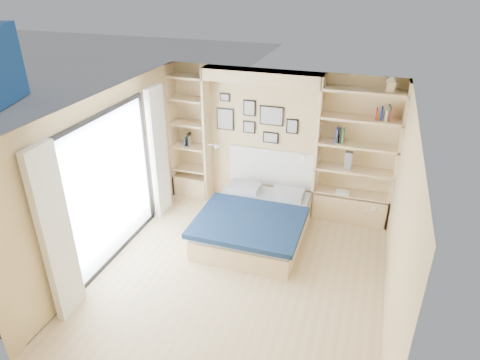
% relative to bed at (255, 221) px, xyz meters
% --- Properties ---
extents(ground, '(4.50, 4.50, 0.00)m').
position_rel_bed_xyz_m(ground, '(0.08, -1.07, -0.27)').
color(ground, tan).
rests_on(ground, ground).
extents(room_shell, '(4.50, 4.50, 4.50)m').
position_rel_bed_xyz_m(room_shell, '(-0.30, 0.45, 0.81)').
color(room_shell, tan).
rests_on(room_shell, ground).
extents(bed, '(1.65, 2.20, 1.07)m').
position_rel_bed_xyz_m(bed, '(0.00, 0.00, 0.00)').
color(bed, '#E3C288').
rests_on(bed, ground).
extents(photo_gallery, '(1.48, 0.02, 0.82)m').
position_rel_bed_xyz_m(photo_gallery, '(-0.37, 1.16, 1.34)').
color(photo_gallery, black).
rests_on(photo_gallery, ground).
extents(reading_lamps, '(1.92, 0.12, 0.15)m').
position_rel_bed_xyz_m(reading_lamps, '(-0.22, 0.93, 0.83)').
color(reading_lamps, silver).
rests_on(reading_lamps, ground).
extents(shelf_decor, '(3.54, 0.23, 2.03)m').
position_rel_bed_xyz_m(shelf_decor, '(1.15, 1.00, 1.41)').
color(shelf_decor, navy).
rests_on(shelf_decor, ground).
extents(deck, '(3.20, 4.00, 0.05)m').
position_rel_bed_xyz_m(deck, '(-3.52, -1.07, -0.27)').
color(deck, '#65584B').
rests_on(deck, ground).
extents(deck_chair, '(0.61, 0.79, 0.70)m').
position_rel_bed_xyz_m(deck_chair, '(-3.79, -0.66, 0.06)').
color(deck_chair, tan).
rests_on(deck_chair, ground).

